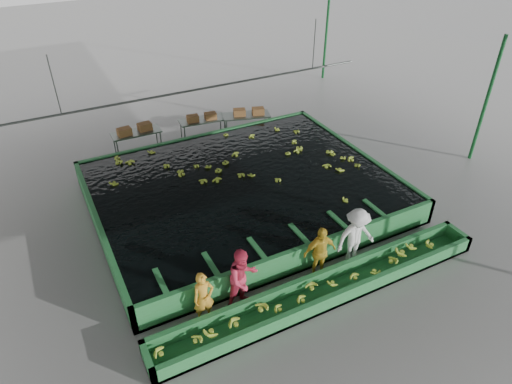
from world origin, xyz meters
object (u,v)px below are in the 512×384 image
packing_table_left (138,142)px  worker_b (243,279)px  flotation_tank (243,191)px  worker_a (204,298)px  packing_table_right (246,124)px  box_stack_mid (202,120)px  worker_c (320,252)px  box_stack_left (135,133)px  box_stack_right (249,115)px  packing_table_mid (203,129)px  sorting_trough (326,290)px  worker_d (356,237)px

packing_table_left → worker_b: bearing=-88.9°
flotation_tank → worker_a: worker_a is taller
packing_table_left → packing_table_right: 4.81m
flotation_tank → box_stack_mid: (0.54, 5.15, 0.47)m
worker_a → worker_c: (3.49, 0.00, 0.08)m
worker_b → box_stack_left: worker_b is taller
worker_b → packing_table_left: 9.66m
flotation_tank → worker_c: 4.33m
box_stack_left → flotation_tank: bearing=-66.2°
box_stack_right → box_stack_mid: bearing=166.5°
packing_table_right → packing_table_mid: bearing=165.0°
sorting_trough → worker_d: (1.54, 0.80, 0.69)m
flotation_tank → box_stack_left: 5.82m
packing_table_left → sorting_trough: bearing=-77.6°
packing_table_mid → worker_d: bearing=-84.4°
packing_table_mid → box_stack_right: 2.11m
sorting_trough → packing_table_left: 10.70m
flotation_tank → sorting_trough: bearing=-90.0°
worker_c → packing_table_right: size_ratio=0.81×
packing_table_left → box_stack_right: (4.87, -0.69, 0.49)m
worker_a → sorting_trough: bearing=-13.9°
flotation_tank → worker_b: size_ratio=5.42×
flotation_tank → worker_a: 5.37m
flotation_tank → packing_table_right: (2.48, 4.72, 0.02)m
worker_d → box_stack_right: (1.04, 8.96, 0.01)m
flotation_tank → worker_b: 4.81m
worker_d → packing_table_left: 10.39m
box_stack_right → flotation_tank: bearing=-119.0°
worker_c → box_stack_right: worker_c is taller
worker_d → worker_b: bearing=-174.4°
sorting_trough → box_stack_mid: bearing=87.0°
worker_a → box_stack_mid: (3.74, 9.45, 0.16)m
packing_table_mid → worker_a: bearing=-111.7°
worker_b → box_stack_left: 9.61m
packing_table_left → packing_table_mid: size_ratio=0.99×
worker_b → worker_c: size_ratio=1.09×
sorting_trough → worker_b: 2.34m
box_stack_mid → sorting_trough: bearing=-93.0°
worker_a → packing_table_mid: size_ratio=0.75×
worker_a → packing_table_left: bearing=84.7°
packing_table_left → box_stack_right: size_ratio=1.48×
box_stack_mid → packing_table_right: bearing=-12.4°
box_stack_left → packing_table_mid: bearing=-1.7°
box_stack_mid → box_stack_right: bearing=-13.5°
sorting_trough → worker_d: bearing=27.5°
sorting_trough → box_stack_left: (-2.34, 10.41, 0.66)m
packing_table_mid → box_stack_mid: bearing=-128.0°
packing_table_right → box_stack_right: box_stack_right is taller
flotation_tank → box_stack_left: box_stack_left is taller
flotation_tank → packing_table_left: (-2.29, 5.35, 0.01)m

